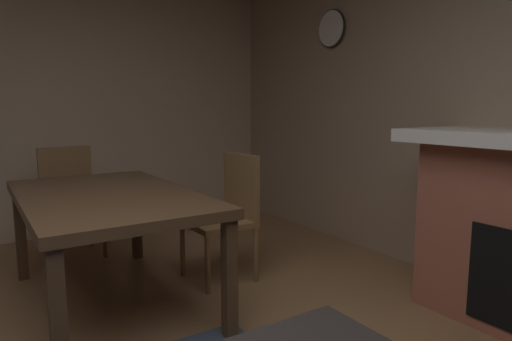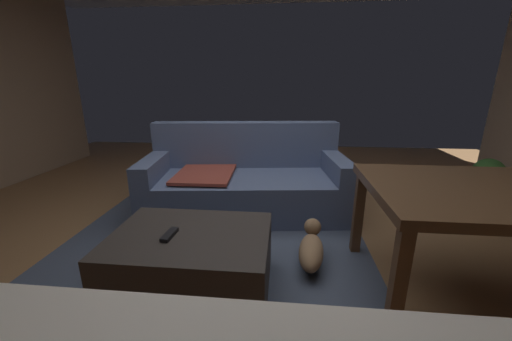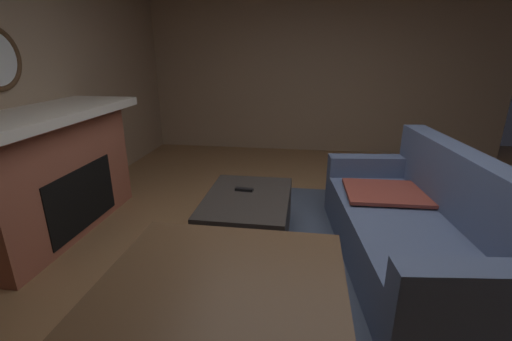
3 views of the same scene
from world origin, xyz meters
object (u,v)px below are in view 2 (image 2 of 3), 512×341
(tv_remote, at_px, (169,235))
(potted_plant, at_px, (487,177))
(ottoman_coffee_table, at_px, (192,263))
(small_dog, at_px, (311,248))
(couch, at_px, (245,182))

(tv_remote, bearing_deg, potted_plant, 37.30)
(ottoman_coffee_table, bearing_deg, small_dog, 24.29)
(ottoman_coffee_table, distance_m, potted_plant, 3.53)
(small_dog, bearing_deg, couch, 122.37)
(couch, xyz_separation_m, tv_remote, (-0.29, -1.40, 0.13))
(tv_remote, distance_m, potted_plant, 3.66)
(couch, bearing_deg, potted_plant, 11.36)
(potted_plant, bearing_deg, ottoman_coffee_table, -147.15)
(ottoman_coffee_table, relative_size, small_dog, 1.95)
(potted_plant, bearing_deg, tv_remote, -147.51)
(ottoman_coffee_table, bearing_deg, potted_plant, 32.85)
(tv_remote, bearing_deg, small_dog, 28.83)
(couch, bearing_deg, ottoman_coffee_table, -97.23)
(ottoman_coffee_table, xyz_separation_m, small_dog, (0.80, 0.36, -0.06))
(couch, xyz_separation_m, potted_plant, (2.80, 0.56, -0.03))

